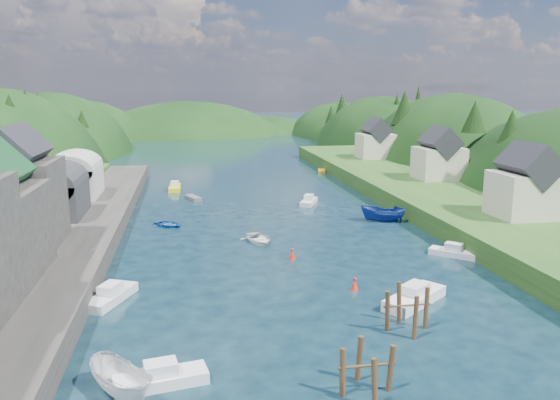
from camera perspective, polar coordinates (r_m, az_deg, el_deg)
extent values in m
plane|color=black|center=(84.83, -2.50, 0.31)|extent=(600.00, 600.00, 0.00)
ellipsoid|color=black|center=(115.89, -26.83, -2.48)|extent=(44.00, 75.56, 52.00)
ellipsoid|color=black|center=(156.50, -22.35, 1.54)|extent=(44.00, 75.56, 48.19)
ellipsoid|color=black|center=(197.04, -19.79, 4.11)|extent=(44.00, 75.56, 39.00)
ellipsoid|color=black|center=(123.50, 17.17, -0.59)|extent=(36.00, 75.56, 48.00)
ellipsoid|color=black|center=(162.23, 10.40, 2.79)|extent=(36.00, 75.56, 44.49)
ellipsoid|color=black|center=(201.64, 6.34, 5.04)|extent=(36.00, 75.56, 36.00)
ellipsoid|color=black|center=(204.28, -9.52, 3.99)|extent=(80.00, 60.00, 44.00)
ellipsoid|color=black|center=(216.32, -2.07, 4.02)|extent=(70.00, 56.00, 36.00)
cone|color=black|center=(99.71, -26.36, 8.19)|extent=(4.73, 4.73, 5.90)
cone|color=black|center=(109.91, -25.00, 8.67)|extent=(4.34, 4.34, 6.82)
cone|color=black|center=(121.14, -23.67, 6.74)|extent=(5.28, 5.28, 5.00)
cone|color=black|center=(130.85, -23.92, 8.76)|extent=(4.77, 4.77, 6.55)
cone|color=black|center=(135.43, -19.97, 7.66)|extent=(4.07, 4.07, 5.77)
cone|color=black|center=(150.19, -21.88, 8.38)|extent=(4.56, 4.56, 9.12)
cone|color=black|center=(162.56, -21.05, 7.78)|extent=(4.75, 4.75, 5.10)
cone|color=black|center=(169.26, -20.35, 8.31)|extent=(4.27, 4.27, 7.12)
cone|color=black|center=(86.43, 22.98, 6.40)|extent=(5.29, 5.29, 7.02)
cone|color=black|center=(95.19, 19.67, 8.23)|extent=(4.07, 4.07, 5.22)
cone|color=black|center=(106.89, 18.69, 6.66)|extent=(3.40, 3.40, 6.45)
cone|color=black|center=(120.00, 16.48, 8.54)|extent=(4.94, 4.94, 8.21)
cone|color=black|center=(119.19, 12.86, 9.41)|extent=(5.25, 5.25, 7.10)
cone|color=black|center=(135.09, 14.21, 9.68)|extent=(3.36, 3.36, 8.75)
cone|color=black|center=(146.34, 12.09, 9.23)|extent=(4.57, 4.57, 7.97)
cone|color=black|center=(158.44, 10.31, 8.86)|extent=(3.59, 3.59, 7.08)
cone|color=black|center=(168.97, 6.49, 9.91)|extent=(4.14, 4.14, 6.35)
cone|color=black|center=(176.79, 5.36, 8.92)|extent=(3.83, 3.83, 5.48)
cube|color=#2D2B28|center=(56.50, -23.37, -5.43)|extent=(12.00, 110.00, 2.00)
cube|color=#2D2B28|center=(56.79, -25.50, -0.32)|extent=(7.00, 8.00, 8.00)
cube|color=black|center=(56.09, -25.94, 4.52)|extent=(5.15, 8.32, 5.15)
cube|color=#2D2D30|center=(68.56, -22.71, 0.09)|extent=(7.00, 9.00, 4.00)
cylinder|color=#2D2D30|center=(68.22, -22.84, 1.74)|extent=(7.00, 9.00, 7.00)
cube|color=#B2B2A8|center=(80.11, -20.84, 1.79)|extent=(7.00, 9.00, 4.00)
cylinder|color=#B2B2A8|center=(79.82, -20.94, 3.20)|extent=(7.00, 9.00, 7.00)
cube|color=#234719|center=(82.14, 15.99, 0.34)|extent=(16.00, 120.00, 2.40)
cube|color=beige|center=(67.12, 24.30, 0.52)|extent=(7.00, 6.00, 5.00)
cube|color=black|center=(66.62, 24.54, 3.33)|extent=(5.15, 6.24, 5.15)
cube|color=beige|center=(90.39, 16.24, 3.71)|extent=(7.00, 6.00, 5.00)
cube|color=black|center=(90.01, 16.36, 5.81)|extent=(5.15, 6.24, 5.15)
cube|color=beige|center=(114.76, 9.93, 5.59)|extent=(7.00, 6.00, 5.00)
cube|color=black|center=(114.47, 9.99, 7.25)|extent=(5.15, 6.24, 5.15)
cylinder|color=#382314|center=(32.45, 11.44, -17.30)|extent=(0.32, 0.32, 3.35)
cylinder|color=#382314|center=(33.16, 8.23, -16.51)|extent=(0.32, 0.32, 3.35)
cylinder|color=#382314|center=(31.64, 6.54, -17.93)|extent=(0.32, 0.32, 3.35)
cylinder|color=#382314|center=(30.89, 9.88, -18.83)|extent=(0.32, 0.32, 3.35)
cylinder|color=#382314|center=(31.74, 9.06, -16.72)|extent=(3.31, 0.16, 0.16)
cylinder|color=#382314|center=(40.43, 15.01, -11.25)|extent=(0.32, 0.32, 3.60)
cylinder|color=#382314|center=(41.09, 12.34, -10.73)|extent=(0.32, 0.32, 3.60)
cylinder|color=#382314|center=(39.38, 11.16, -11.70)|extent=(0.32, 0.32, 3.60)
cylinder|color=#382314|center=(38.68, 13.94, -12.27)|extent=(0.32, 0.32, 3.60)
cylinder|color=#382314|center=(39.65, 13.15, -10.68)|extent=(3.42, 0.16, 0.16)
cone|color=red|center=(46.76, 7.79, -8.74)|extent=(0.70, 0.70, 0.90)
sphere|color=red|center=(46.59, 7.81, -8.17)|extent=(0.30, 0.30, 0.30)
cone|color=red|center=(54.33, 1.30, -5.71)|extent=(0.70, 0.70, 0.90)
sphere|color=red|center=(54.18, 1.30, -5.21)|extent=(0.30, 0.30, 0.30)
cube|color=silver|center=(79.69, 3.02, -0.20)|extent=(3.61, 5.25, 0.70)
cube|color=silver|center=(79.55, 3.03, 0.32)|extent=(1.79, 2.08, 0.70)
cube|color=white|center=(57.93, 17.67, -5.33)|extent=(4.56, 4.27, 0.66)
cube|color=silver|center=(57.73, 17.71, -4.65)|extent=(1.96, 1.90, 0.70)
cube|color=orange|center=(109.98, 4.36, 3.03)|extent=(2.09, 4.13, 0.55)
cube|color=white|center=(44.86, 13.88, -9.95)|extent=(6.38, 5.58, 0.90)
cube|color=silver|center=(44.56, 13.94, -8.94)|extent=(2.68, 2.54, 0.70)
cube|color=yellow|center=(92.23, -10.93, 1.25)|extent=(1.99, 5.54, 0.77)
cube|color=silver|center=(92.10, -10.95, 1.72)|extent=(1.33, 1.96, 0.70)
imported|color=silver|center=(60.11, -2.21, -4.11)|extent=(4.48, 5.48, 0.99)
cube|color=#535B5F|center=(83.82, -9.05, 0.21)|extent=(2.68, 4.16, 0.55)
imported|color=#1B4E94|center=(68.20, -11.60, -2.50)|extent=(4.92, 4.87, 0.84)
imported|color=silver|center=(32.57, -16.20, -17.78)|extent=(4.80, 5.65, 2.11)
cube|color=silver|center=(46.00, -17.26, -9.67)|extent=(3.91, 5.78, 0.77)
cube|color=silver|center=(45.73, -17.32, -8.76)|extent=(1.95, 2.28, 0.70)
imported|color=navy|center=(70.34, 10.64, -1.48)|extent=(5.98, 3.98, 2.16)
cube|color=silver|center=(33.42, -12.30, -17.88)|extent=(5.48, 2.66, 0.74)
cube|color=silver|center=(33.06, -12.36, -16.74)|extent=(2.03, 1.53, 0.70)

